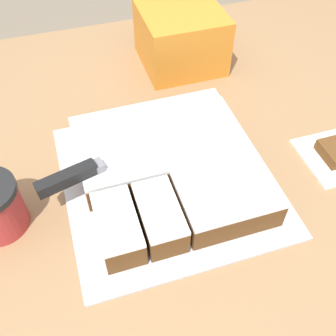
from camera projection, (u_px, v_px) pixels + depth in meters
ground_plane at (170, 324)px, 1.45m from camera, size 8.00×8.00×0.00m
countertop at (171, 266)px, 1.11m from camera, size 1.40×1.10×0.91m
cake_board at (168, 179)px, 0.73m from camera, size 0.38×0.39×0.01m
cake at (169, 167)px, 0.71m from camera, size 0.30×0.31×0.06m
knife at (90, 169)px, 0.65m from camera, size 0.33×0.11×0.02m
paper_napkin at (336, 156)px, 0.77m from camera, size 0.13×0.13×0.01m
storage_box at (181, 37)px, 0.93m from camera, size 0.19×0.19×0.13m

